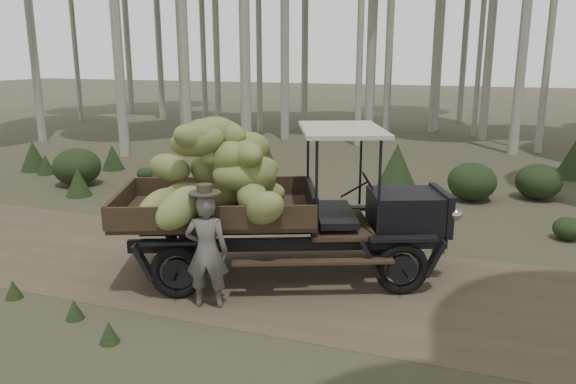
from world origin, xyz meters
The scene contains 5 objects.
ground centered at (0.00, 0.00, 0.00)m, with size 120.00×120.00×0.00m, color #473D2B.
dirt_track centered at (0.00, 0.00, 0.00)m, with size 70.00×4.00×0.01m, color brown.
banana_truck centered at (0.05, -0.10, 1.59)m, with size 5.74×3.89×2.79m.
farmer centered at (-0.13, -1.45, 0.90)m, with size 0.73×0.60×1.89m.
undergrowth centered at (-0.20, 0.21, 0.55)m, with size 22.94×22.08×1.36m.
Camera 1 is at (3.65, -8.36, 3.71)m, focal length 35.00 mm.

